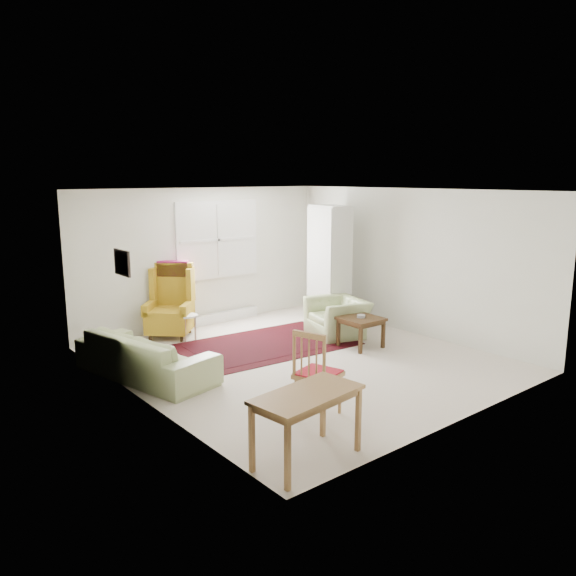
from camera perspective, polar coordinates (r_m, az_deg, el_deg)
room at (r=8.32m, az=0.49°, el=1.32°), size 5.04×5.54×2.51m
rug at (r=9.18m, az=-2.26°, el=-5.72°), size 2.87×1.97×0.03m
sofa at (r=7.89m, az=-14.27°, el=-5.78°), size 1.29×2.26×0.86m
armchair at (r=9.67m, az=5.05°, el=-2.62°), size 1.08×1.17×0.76m
wingback_chair at (r=9.70m, az=-12.00°, el=-1.25°), size 1.06×1.06×1.27m
coffee_table at (r=9.08m, az=7.39°, el=-4.47°), size 0.62×0.62×0.49m
stool at (r=9.52m, az=-10.11°, el=-3.96°), size 0.44×0.44×0.45m
cabinet at (r=10.46m, az=4.23°, el=2.41°), size 0.62×0.95×2.18m
desk at (r=5.51m, az=1.95°, el=-13.93°), size 1.16×0.68×0.70m
desk_chair at (r=6.43m, az=3.10°, el=-8.55°), size 0.56×0.56×1.03m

